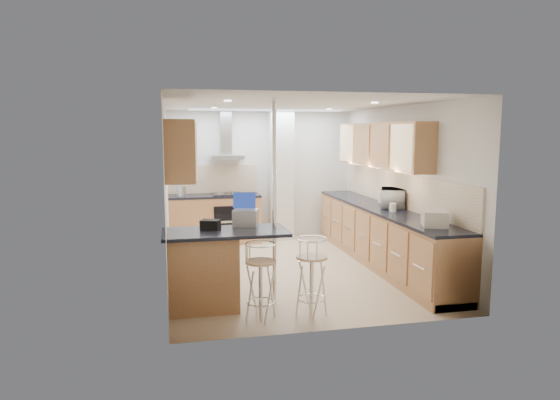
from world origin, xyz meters
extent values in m
plane|color=tan|center=(0.00, 0.00, 0.00)|extent=(4.80, 4.80, 0.00)
cube|color=silver|center=(0.00, 2.40, 1.25)|extent=(3.60, 0.04, 2.50)
cube|color=silver|center=(0.00, -2.40, 1.25)|extent=(3.60, 0.04, 2.50)
cube|color=silver|center=(-1.80, 0.00, 1.25)|extent=(0.04, 4.80, 2.50)
cube|color=silver|center=(1.80, 0.00, 1.25)|extent=(0.04, 4.80, 2.50)
cube|color=silver|center=(0.00, 0.00, 2.50)|extent=(3.60, 4.80, 0.02)
cube|color=#9E683F|center=(1.63, 0.40, 1.88)|extent=(0.34, 3.00, 0.72)
cube|color=#9E683F|center=(-1.63, -1.35, 1.88)|extent=(0.34, 0.62, 0.72)
cube|color=#F5ECCE|center=(1.79, 0.00, 1.18)|extent=(0.03, 4.40, 0.56)
cube|color=#F5ECCE|center=(-0.95, 2.38, 1.18)|extent=(1.70, 0.03, 0.56)
cube|color=silver|center=(0.35, 2.20, 1.25)|extent=(0.45, 0.40, 2.50)
cube|color=#B4B8B9|center=(-0.70, 2.15, 1.62)|extent=(0.62, 0.48, 0.08)
cube|color=#B4B8B9|center=(-0.70, 2.29, 2.06)|extent=(0.22, 0.20, 0.88)
cylinder|color=white|center=(-0.53, -1.45, 1.25)|extent=(0.05, 0.05, 2.50)
cube|color=black|center=(-0.70, 1.79, 0.45)|extent=(0.58, 0.02, 0.58)
cube|color=black|center=(-0.70, 2.10, 0.93)|extent=(0.58, 0.50, 0.02)
cube|color=tan|center=(0.00, 1.80, 2.48)|extent=(2.80, 0.35, 0.02)
cube|color=#9E683F|center=(1.50, 0.00, 0.44)|extent=(0.60, 4.40, 0.88)
cube|color=black|center=(1.50, 0.00, 0.90)|extent=(0.63, 4.40, 0.04)
cube|color=#9E683F|center=(-0.95, 2.10, 0.44)|extent=(1.70, 0.60, 0.88)
cube|color=black|center=(-0.95, 2.10, 0.90)|extent=(1.70, 0.63, 0.04)
cube|color=#9E683F|center=(-1.12, -1.45, 0.45)|extent=(1.35, 0.62, 0.90)
cube|color=black|center=(-1.12, -1.45, 0.92)|extent=(1.47, 0.72, 0.04)
imported|color=white|center=(1.66, -0.08, 1.07)|extent=(0.55, 0.64, 0.30)
cube|color=gray|center=(-0.84, -1.21, 1.04)|extent=(0.35, 0.31, 0.21)
cube|color=black|center=(-1.29, -1.36, 1.00)|extent=(0.26, 0.23, 0.12)
cylinder|color=beige|center=(1.68, 0.42, 1.02)|extent=(0.16, 0.16, 0.19)
cylinder|color=beige|center=(1.69, 0.41, 1.00)|extent=(0.14, 0.14, 0.16)
cylinder|color=beige|center=(1.62, -0.17, 1.01)|extent=(0.15, 0.15, 0.19)
cylinder|color=white|center=(1.48, -0.45, 0.98)|extent=(0.11, 0.11, 0.13)
cube|color=beige|center=(1.50, -1.62, 1.02)|extent=(0.41, 0.45, 0.20)
cylinder|color=#B4B8B9|center=(-1.56, 1.96, 1.02)|extent=(0.16, 0.16, 0.20)
camera|label=1|loc=(-1.73, -7.25, 2.11)|focal=32.00mm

